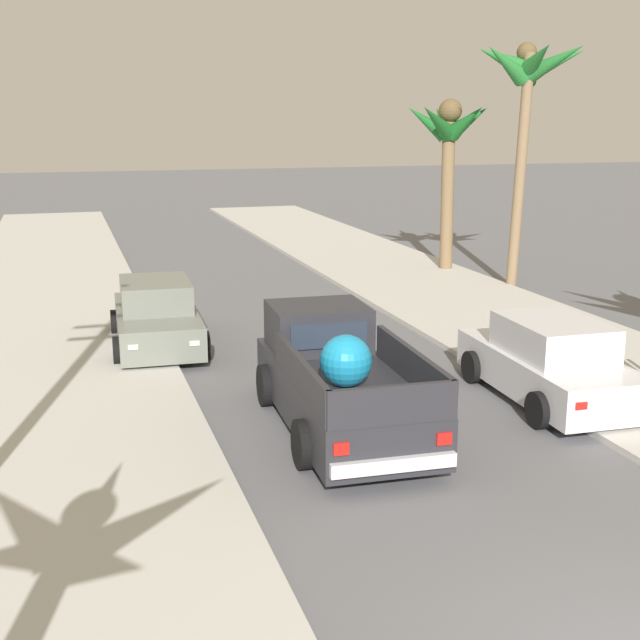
{
  "coord_description": "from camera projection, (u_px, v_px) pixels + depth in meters",
  "views": [
    {
      "loc": [
        -5.1,
        -5.36,
        5.11
      ],
      "look_at": [
        -0.33,
        10.12,
        1.2
      ],
      "focal_mm": 47.27,
      "sensor_mm": 36.0,
      "label": 1
    }
  ],
  "objects": [
    {
      "name": "curb_right",
      "position": [
        486.0,
        336.0,
        20.03
      ],
      "size": [
        0.16,
        60.0,
        0.1
      ],
      "primitive_type": "cube",
      "color": "silver",
      "rests_on": "ground"
    },
    {
      "name": "car_left_near",
      "position": [
        550.0,
        363.0,
        15.47
      ],
      "size": [
        2.14,
        4.31,
        1.54
      ],
      "color": "silver",
      "rests_on": "ground"
    },
    {
      "name": "sidewalk_right",
      "position": [
        526.0,
        332.0,
        20.34
      ],
      "size": [
        4.97,
        60.0,
        0.12
      ],
      "primitive_type": "cube",
      "color": "beige",
      "rests_on": "ground"
    },
    {
      "name": "sidewalk_left",
      "position": [
        53.0,
        371.0,
        17.21
      ],
      "size": [
        4.97,
        60.0,
        0.12
      ],
      "primitive_type": "cube",
      "color": "beige",
      "rests_on": "ground"
    },
    {
      "name": "car_left_mid",
      "position": [
        157.0,
        317.0,
        19.05
      ],
      "size": [
        2.17,
        4.32,
        1.54
      ],
      "color": "slate",
      "rests_on": "ground"
    },
    {
      "name": "palm_tree_left_mid",
      "position": [
        529.0,
        79.0,
        24.3
      ],
      "size": [
        3.68,
        3.22,
        7.29
      ],
      "color": "#846B4C",
      "rests_on": "ground"
    },
    {
      "name": "pickup_truck",
      "position": [
        338.0,
        380.0,
        14.15
      ],
      "size": [
        2.38,
        5.29,
        1.82
      ],
      "color": "#28282D",
      "rests_on": "ground"
    },
    {
      "name": "curb_left",
      "position": [
        108.0,
        367.0,
        17.52
      ],
      "size": [
        0.16,
        60.0,
        0.1
      ],
      "primitive_type": "cube",
      "color": "silver",
      "rests_on": "ground"
    },
    {
      "name": "palm_tree_right_mid",
      "position": [
        448.0,
        137.0,
        27.57
      ],
      "size": [
        3.3,
        3.52,
        5.71
      ],
      "color": "brown",
      "rests_on": "ground"
    }
  ]
}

